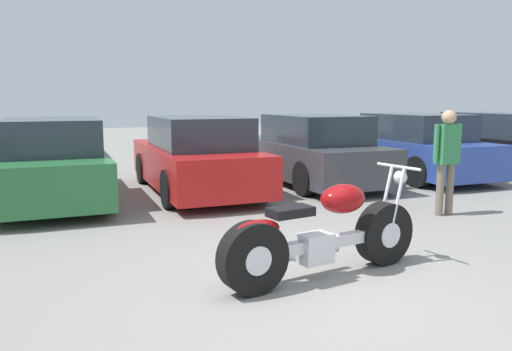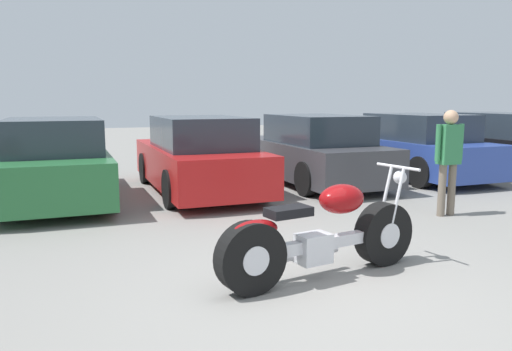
% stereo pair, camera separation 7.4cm
% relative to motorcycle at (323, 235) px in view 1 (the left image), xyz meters
% --- Properties ---
extents(ground_plane, '(60.00, 60.00, 0.00)m').
position_rel_motorcycle_xyz_m(ground_plane, '(-0.17, -0.44, -0.45)').
color(ground_plane, gray).
extents(motorcycle, '(2.39, 0.77, 1.10)m').
position_rel_motorcycle_xyz_m(motorcycle, '(0.00, 0.00, 0.00)').
color(motorcycle, black).
rests_on(motorcycle, ground_plane).
extents(parked_car_green, '(1.84, 4.49, 1.49)m').
position_rel_motorcycle_xyz_m(parked_car_green, '(-2.57, 5.24, 0.25)').
color(parked_car_green, '#286B38').
rests_on(parked_car_green, ground_plane).
extents(parked_car_red, '(1.84, 4.49, 1.49)m').
position_rel_motorcycle_xyz_m(parked_car_red, '(0.05, 5.17, 0.25)').
color(parked_car_red, red).
rests_on(parked_car_red, ground_plane).
extents(parked_car_dark_grey, '(1.84, 4.49, 1.49)m').
position_rel_motorcycle_xyz_m(parked_car_dark_grey, '(2.67, 5.34, 0.25)').
color(parked_car_dark_grey, '#3D3D42').
rests_on(parked_car_dark_grey, ground_plane).
extents(parked_car_blue, '(1.84, 4.49, 1.49)m').
position_rel_motorcycle_xyz_m(parked_car_blue, '(5.28, 5.27, 0.25)').
color(parked_car_blue, '#2D479E').
rests_on(parked_car_blue, ground_plane).
extents(parked_car_black, '(1.84, 4.49, 1.49)m').
position_rel_motorcycle_xyz_m(parked_car_black, '(7.90, 5.40, 0.25)').
color(parked_car_black, black).
rests_on(parked_car_black, ground_plane).
extents(person_standing, '(0.52, 0.22, 1.66)m').
position_rel_motorcycle_xyz_m(person_standing, '(3.19, 1.78, 0.54)').
color(person_standing, '#726656').
rests_on(person_standing, ground_plane).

